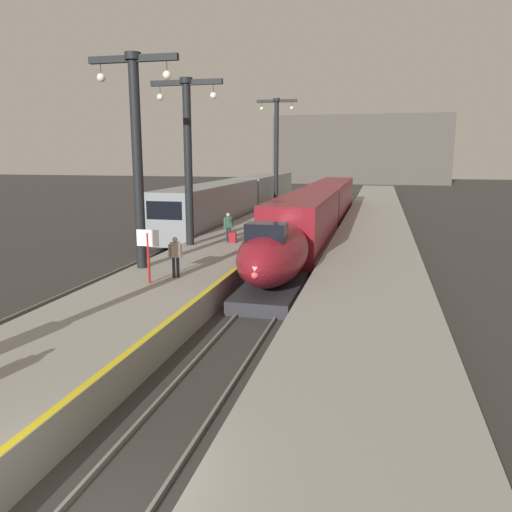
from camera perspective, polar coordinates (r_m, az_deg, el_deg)
name	(u,v)px	position (r m, az deg, el deg)	size (l,w,h in m)	color
platform_left	(243,242)	(32.60, -1.48, 1.56)	(4.80, 110.00, 1.05)	gray
platform_right	(373,247)	(31.51, 12.89, 0.94)	(4.80, 110.00, 1.05)	gray
platform_left_safety_stripe	(278,235)	(32.01, 2.46, 2.33)	(0.20, 107.80, 0.01)	yellow
rail_main_left	(300,244)	(34.67, 4.98, 1.33)	(0.08, 110.00, 0.12)	slate
rail_main_right	(323,245)	(34.48, 7.44, 1.22)	(0.08, 110.00, 0.12)	slate
rail_secondary_left	(188,240)	(36.74, -7.61, 1.83)	(0.08, 110.00, 0.12)	slate
rail_secondary_right	(208,240)	(36.23, -5.40, 1.75)	(0.08, 110.00, 0.12)	slate
highspeed_train_main	(317,213)	(36.85, 6.80, 4.81)	(2.92, 38.57, 3.60)	maroon
regional_train_adjacent	(243,197)	(48.04, -1.46, 6.62)	(2.85, 36.60, 3.80)	gray
station_column_mid	(137,142)	(22.91, -13.20, 12.29)	(4.00, 0.68, 9.12)	black
station_column_far	(188,146)	(28.45, -7.63, 12.04)	(4.00, 0.68, 8.95)	black
station_column_distant	(276,142)	(51.97, 2.29, 12.56)	(4.00, 0.68, 10.37)	black
passenger_near_edge	(228,225)	(29.38, -3.11, 3.47)	(0.45, 0.42, 1.69)	#23232D
passenger_far_waiting	(175,254)	(21.05, -8.99, 0.24)	(0.50, 0.38, 1.69)	#23232D
rolling_suitcase	(233,237)	(29.24, -2.62, 2.08)	(0.40, 0.22, 0.98)	maroon
departure_info_board	(148,245)	(20.21, -11.97, 1.17)	(0.90, 0.10, 2.12)	maroon
terminus_back_wall	(360,150)	(108.37, 11.52, 11.56)	(36.00, 2.00, 14.00)	#4C4742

